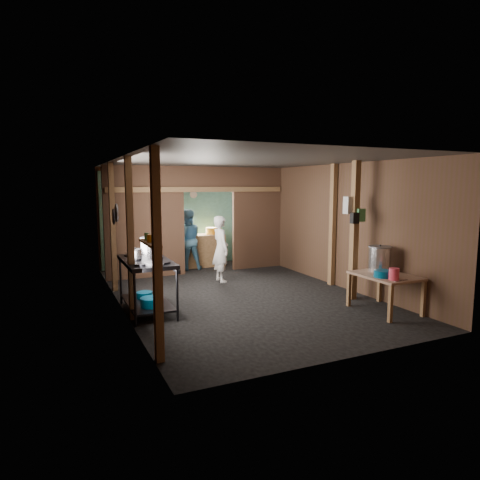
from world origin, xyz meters
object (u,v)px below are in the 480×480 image
stove_pot_large (150,246)px  prep_table (385,293)px  cook (221,249)px  pink_bucket (394,274)px  gas_range (147,286)px  stock_pot (380,259)px  yellow_tub (212,231)px

stove_pot_large → prep_table: bearing=-30.8°
prep_table → cook: bearing=117.9°
prep_table → cook: (-1.72, 3.25, 0.42)m
prep_table → pink_bucket: size_ratio=5.59×
gas_range → cook: size_ratio=1.04×
stove_pot_large → stock_pot: 4.09m
stock_pot → yellow_tub: size_ratio=1.46×
gas_range → cook: bearing=38.6°
stock_pot → pink_bucket: size_ratio=2.42×
gas_range → pink_bucket: (3.54, -2.02, 0.28)m
gas_range → prep_table: bearing=-24.1°
gas_range → stock_pot: bearing=-19.9°
pink_bucket → stove_pot_large: bearing=143.7°
pink_bucket → yellow_tub: yellow_tub is taller
stove_pot_large → cook: 2.17m
stove_pot_large → yellow_tub: stove_pot_large is taller
gas_range → pink_bucket: 4.08m
gas_range → yellow_tub: size_ratio=4.79×
gas_range → pink_bucket: size_ratio=7.92×
prep_table → stove_pot_large: (-3.54, 2.11, 0.74)m
stove_pot_large → yellow_tub: (2.31, 3.00, -0.12)m
pink_bucket → gas_range: bearing=150.3°
prep_table → stock_pot: (0.11, 0.27, 0.53)m
gas_range → yellow_tub: bearing=54.3°
stock_pot → cook: size_ratio=0.32×
stove_pot_large → cook: (1.82, 1.13, -0.32)m
prep_table → pink_bucket: pink_bucket is taller
stove_pot_large → pink_bucket: 4.19m
stove_pot_large → yellow_tub: 3.79m
pink_bucket → yellow_tub: bearing=100.9°
stove_pot_large → stock_pot: (3.65, -1.84, -0.20)m
gas_range → stove_pot_large: (0.17, 0.46, 0.61)m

